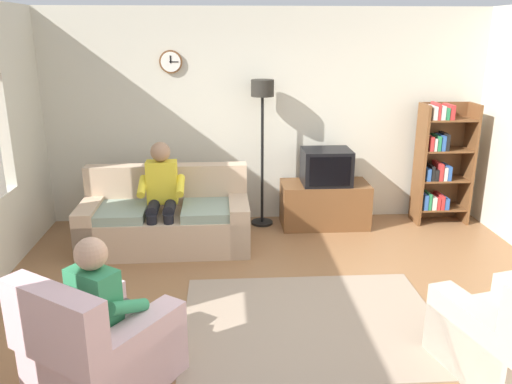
% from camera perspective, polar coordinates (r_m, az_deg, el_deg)
% --- Properties ---
extents(ground_plane, '(12.00, 12.00, 0.00)m').
position_cam_1_polar(ground_plane, '(4.65, 3.82, -13.78)').
color(ground_plane, '#8C603D').
extents(back_wall_assembly, '(6.20, 0.17, 2.70)m').
position_cam_1_polar(back_wall_assembly, '(6.71, 1.16, 8.32)').
color(back_wall_assembly, beige).
rests_on(back_wall_assembly, ground_plane).
extents(couch, '(1.91, 0.90, 0.90)m').
position_cam_1_polar(couch, '(6.05, -9.93, -3.13)').
color(couch, tan).
rests_on(couch, ground_plane).
extents(tv_stand, '(1.10, 0.56, 0.57)m').
position_cam_1_polar(tv_stand, '(6.67, 7.58, -1.35)').
color(tv_stand, brown).
rests_on(tv_stand, ground_plane).
extents(tv, '(0.60, 0.49, 0.44)m').
position_cam_1_polar(tv, '(6.50, 7.79, 2.79)').
color(tv, black).
rests_on(tv, tv_stand).
extents(bookshelf, '(0.68, 0.36, 1.57)m').
position_cam_1_polar(bookshelf, '(7.03, 19.70, 3.11)').
color(bookshelf, brown).
rests_on(bookshelf, ground_plane).
extents(floor_lamp, '(0.28, 0.28, 1.85)m').
position_cam_1_polar(floor_lamp, '(6.38, 0.71, 8.76)').
color(floor_lamp, black).
rests_on(floor_lamp, ground_plane).
extents(armchair_near_window, '(1.16, 1.18, 0.90)m').
position_cam_1_polar(armchair_near_window, '(3.89, -16.87, -16.33)').
color(armchair_near_window, beige).
rests_on(armchair_near_window, ground_plane).
extents(armchair_near_bookshelf, '(0.99, 1.05, 0.90)m').
position_cam_1_polar(armchair_near_bookshelf, '(4.26, 26.46, -14.34)').
color(armchair_near_bookshelf, '#BCAD99').
rests_on(armchair_near_bookshelf, ground_plane).
extents(area_rug, '(2.20, 1.70, 0.01)m').
position_cam_1_polar(area_rug, '(4.60, 6.19, -14.13)').
color(area_rug, gray).
rests_on(area_rug, ground_plane).
extents(person_on_couch, '(0.51, 0.54, 1.24)m').
position_cam_1_polar(person_on_couch, '(5.82, -10.41, 0.05)').
color(person_on_couch, yellow).
rests_on(person_on_couch, ground_plane).
extents(person_in_left_armchair, '(0.62, 0.64, 1.12)m').
position_cam_1_polar(person_in_left_armchair, '(3.77, -16.27, -11.76)').
color(person_in_left_armchair, '#338C59').
rests_on(person_in_left_armchair, ground_plane).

